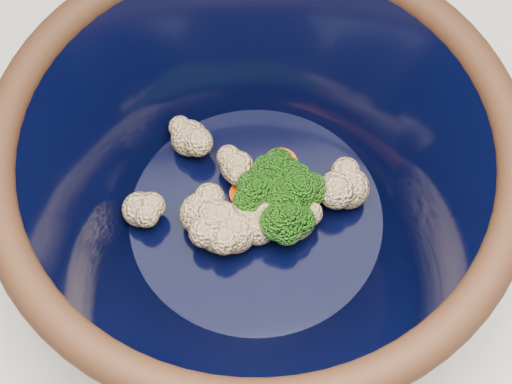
{
  "coord_description": "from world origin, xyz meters",
  "views": [
    {
      "loc": [
        -0.14,
        -0.23,
        1.44
      ],
      "look_at": [
        -0.1,
        0.01,
        0.97
      ],
      "focal_mm": 50.0,
      "sensor_mm": 36.0,
      "label": 1
    }
  ],
  "objects": [
    {
      "name": "mixing_bowl",
      "position": [
        -0.1,
        0.01,
        0.99
      ],
      "size": [
        0.39,
        0.39,
        0.16
      ],
      "rotation": [
        0.0,
        0.0,
        -0.15
      ],
      "color": "black",
      "rests_on": "counter"
    },
    {
      "name": "counter",
      "position": [
        0.0,
        0.0,
        0.45
      ],
      "size": [
        1.2,
        1.2,
        0.9
      ],
      "primitive_type": "cube",
      "color": "silver",
      "rests_on": "ground"
    },
    {
      "name": "vegetable_pile",
      "position": [
        -0.1,
        0.02,
        0.95
      ],
      "size": [
        0.19,
        0.12,
        0.05
      ],
      "color": "#608442",
      "rests_on": "mixing_bowl"
    }
  ]
}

